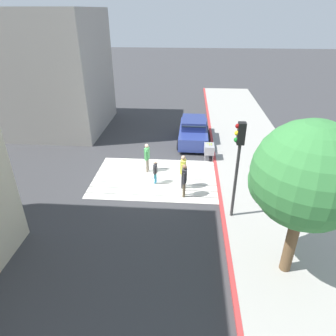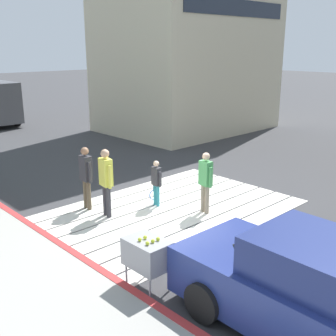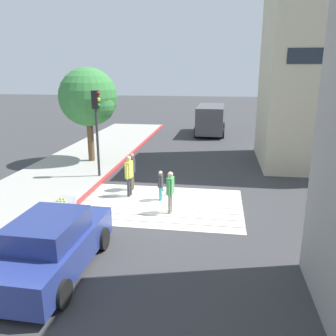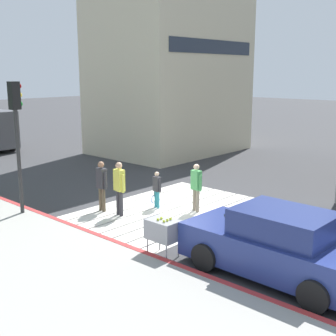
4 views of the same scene
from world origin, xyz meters
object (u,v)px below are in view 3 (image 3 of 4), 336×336
(pedestrian_adult_lead, at_px, (129,173))
(pedestrian_adult_side, at_px, (132,169))
(traffic_light_corner, at_px, (97,117))
(pedestrian_adult_trailing, at_px, (170,189))
(street_tree, at_px, (90,99))
(tennis_ball_cart, at_px, (64,207))
(van_down_street, at_px, (210,119))
(car_parked_near_curb, at_px, (52,246))
(pedestrian_child_with_racket, at_px, (161,184))

(pedestrian_adult_lead, distance_m, pedestrian_adult_side, 0.78)
(traffic_light_corner, height_order, pedestrian_adult_trailing, traffic_light_corner)
(street_tree, height_order, pedestrian_adult_trailing, street_tree)
(street_tree, relative_size, tennis_ball_cart, 5.23)
(van_down_street, distance_m, pedestrian_adult_side, 14.90)
(van_down_street, distance_m, pedestrian_adult_trailing, 16.95)
(car_parked_near_curb, xyz_separation_m, traffic_light_corner, (-1.58, 8.13, 2.30))
(pedestrian_adult_trailing, distance_m, pedestrian_adult_side, 3.10)
(tennis_ball_cart, bearing_deg, pedestrian_adult_side, 71.28)
(street_tree, distance_m, pedestrian_adult_lead, 6.67)
(street_tree, height_order, pedestrian_child_with_racket, street_tree)
(pedestrian_child_with_racket, bearing_deg, pedestrian_adult_trailing, -65.10)
(tennis_ball_cart, xyz_separation_m, pedestrian_adult_lead, (1.43, 3.21, 0.32))
(traffic_light_corner, bearing_deg, pedestrian_child_with_racket, -36.40)
(traffic_light_corner, distance_m, street_tree, 3.17)
(car_parked_near_curb, xyz_separation_m, pedestrian_adult_lead, (0.53, 5.87, 0.29))
(traffic_light_corner, relative_size, pedestrian_adult_trailing, 2.64)
(pedestrian_adult_lead, height_order, pedestrian_child_with_racket, pedestrian_adult_lead)
(car_parked_near_curb, bearing_deg, tennis_ball_cart, 108.69)
(pedestrian_adult_lead, relative_size, pedestrian_adult_side, 1.04)
(van_down_street, xyz_separation_m, tennis_ball_cart, (-4.29, -18.59, -0.58))
(car_parked_near_curb, distance_m, van_down_street, 21.52)
(traffic_light_corner, distance_m, pedestrian_adult_lead, 3.69)
(tennis_ball_cart, height_order, pedestrian_adult_side, pedestrian_adult_side)
(tennis_ball_cart, relative_size, pedestrian_adult_lead, 0.58)
(car_parked_near_curb, xyz_separation_m, pedestrian_adult_side, (0.45, 6.64, 0.24))
(van_down_street, bearing_deg, traffic_light_corner, -110.75)
(pedestrian_adult_lead, xyz_separation_m, pedestrian_adult_side, (-0.08, 0.78, -0.04))
(car_parked_near_curb, distance_m, street_tree, 11.68)
(street_tree, bearing_deg, pedestrian_adult_lead, -55.52)
(van_down_street, xyz_separation_m, pedestrian_adult_lead, (-2.86, -15.38, -0.26))
(pedestrian_adult_side, bearing_deg, street_tree, 128.40)
(car_parked_near_curb, height_order, pedestrian_adult_trailing, pedestrian_adult_trailing)
(pedestrian_adult_lead, relative_size, pedestrian_adult_trailing, 1.09)
(pedestrian_child_with_racket, bearing_deg, street_tree, 132.16)
(pedestrian_child_with_racket, bearing_deg, traffic_light_corner, 143.60)
(traffic_light_corner, xyz_separation_m, pedestrian_adult_trailing, (4.07, -3.81, -2.10))
(van_down_street, relative_size, pedestrian_adult_lead, 2.99)
(traffic_light_corner, relative_size, street_tree, 0.80)
(car_parked_near_curb, xyz_separation_m, pedestrian_adult_trailing, (2.49, 4.32, 0.20))
(van_down_street, distance_m, tennis_ball_cart, 19.08)
(street_tree, xyz_separation_m, pedestrian_adult_lead, (3.48, -5.06, -2.61))
(traffic_light_corner, distance_m, pedestrian_adult_side, 3.25)
(tennis_ball_cart, xyz_separation_m, pedestrian_adult_side, (1.35, 3.98, 0.28))
(car_parked_near_curb, bearing_deg, pedestrian_adult_lead, 84.84)
(car_parked_near_curb, bearing_deg, pedestrian_child_with_racket, 70.92)
(street_tree, height_order, pedestrian_adult_side, street_tree)
(van_down_street, xyz_separation_m, pedestrian_adult_side, (-2.94, -14.60, -0.30))
(pedestrian_adult_lead, xyz_separation_m, pedestrian_child_with_racket, (1.39, -0.31, -0.31))
(pedestrian_adult_trailing, relative_size, pedestrian_child_with_racket, 1.27)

